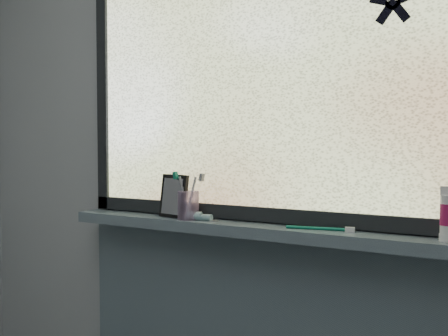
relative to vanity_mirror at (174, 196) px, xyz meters
name	(u,v)px	position (x,y,z in m)	size (l,w,h in m)	color
wall_back	(275,157)	(0.38, 0.08, 0.15)	(3.00, 0.01, 2.50)	#9EA3A8
windowsill	(266,231)	(0.38, 0.00, -0.10)	(1.62, 0.14, 0.04)	slate
window_pane	(273,76)	(0.38, 0.06, 0.43)	(1.50, 0.01, 1.00)	silver
frame_bottom	(272,215)	(0.38, 0.05, -0.05)	(1.60, 0.03, 0.05)	black
frame_left	(104,89)	(-0.40, 0.05, 0.43)	(0.05, 0.03, 1.10)	black
starfish_sticker	(393,2)	(0.78, 0.04, 0.62)	(0.15, 0.02, 0.15)	black
vanity_mirror	(174,196)	(0.00, 0.00, 0.00)	(0.13, 0.06, 0.16)	black
toothpaste_tube	(199,216)	(0.12, -0.01, -0.07)	(0.17, 0.04, 0.03)	silver
toothbrush_cup	(188,205)	(0.07, -0.01, -0.03)	(0.08, 0.08, 0.10)	#C69FD2
toothbrush_lying	(316,227)	(0.56, 0.00, -0.07)	(0.24, 0.02, 0.02)	#0C6E53
cream_tube	(448,212)	(0.95, 0.00, 0.00)	(0.04, 0.04, 0.11)	silver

